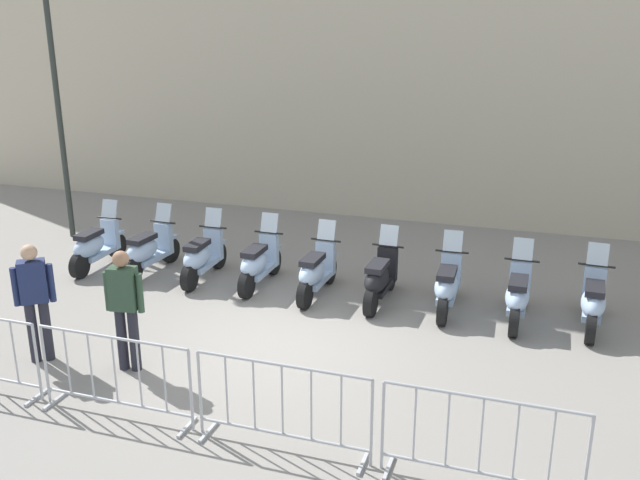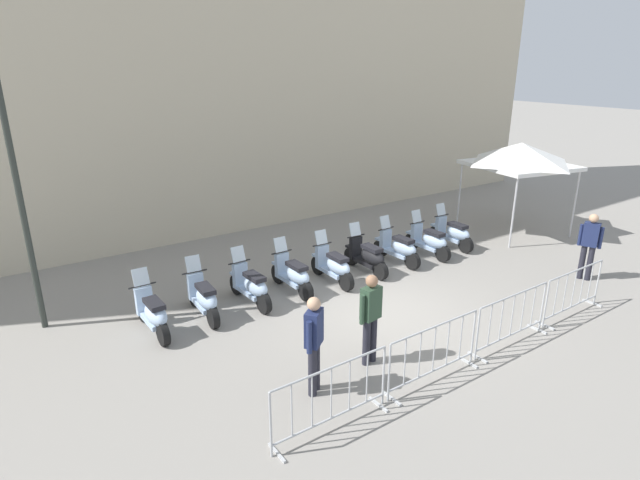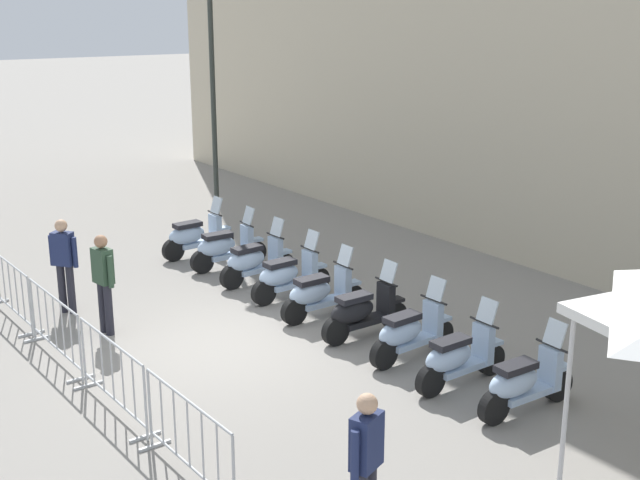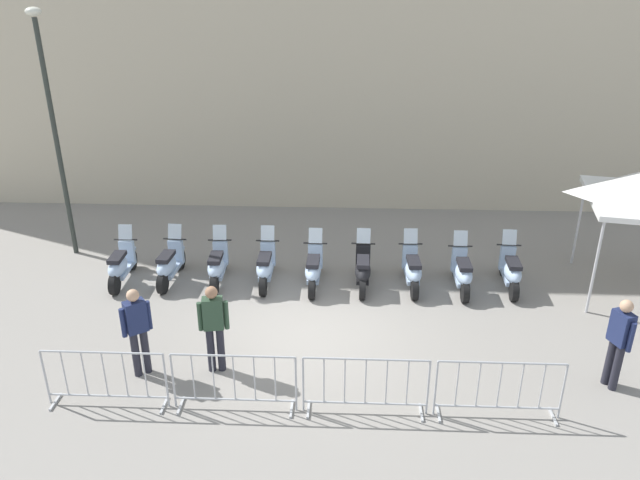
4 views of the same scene
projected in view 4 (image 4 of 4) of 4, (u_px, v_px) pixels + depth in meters
ground_plane at (309, 332)px, 12.38m from camera, size 120.00×120.00×0.00m
motorcycle_0 at (121, 265)px, 14.17m from camera, size 0.70×1.71×1.24m
motorcycle_1 at (169, 265)px, 14.21m from camera, size 0.61×1.72×1.24m
motorcycle_2 at (218, 266)px, 14.15m from camera, size 0.71×1.71×1.24m
motorcycle_3 at (266, 266)px, 14.12m from camera, size 0.68×1.71×1.24m
motorcycle_4 at (314, 269)px, 13.98m from camera, size 0.65×1.72×1.24m
motorcycle_5 at (363, 270)px, 13.97m from camera, size 0.65×1.72×1.24m
motorcycle_6 at (412, 270)px, 13.95m from camera, size 0.71×1.71×1.24m
motorcycle_7 at (462, 272)px, 13.84m from camera, size 0.67×1.72×1.24m
motorcycle_8 at (511, 271)px, 13.90m from camera, size 0.62×1.72×1.24m
barrier_segment_0 at (105, 379)px, 10.11m from camera, size 2.03×0.81×1.07m
barrier_segment_1 at (234, 383)px, 10.02m from camera, size 2.03×0.81×1.07m
barrier_segment_2 at (365, 386)px, 9.94m from camera, size 2.03×0.81×1.07m
barrier_segment_3 at (499, 390)px, 9.85m from camera, size 2.03×0.81×1.07m
street_lamp at (52, 115)px, 14.43m from camera, size 0.36×0.36×6.01m
officer_near_row_end at (214, 324)px, 10.83m from camera, size 0.52×0.33×1.73m
officer_mid_plaza at (137, 327)px, 10.73m from camera, size 0.40×0.44×1.73m
officer_by_barriers at (619, 339)px, 10.39m from camera, size 0.38×0.48×1.73m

